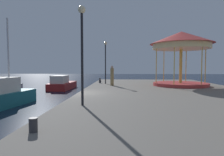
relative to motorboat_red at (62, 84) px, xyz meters
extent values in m
plane|color=black|center=(3.88, -9.04, -0.61)|extent=(120.00, 120.00, 0.00)
cube|color=slate|center=(10.53, -9.04, -0.21)|extent=(13.30, 29.99, 0.80)
cube|color=beige|center=(-0.86, -10.53, 0.84)|extent=(1.49, 2.71, 0.99)
cylinder|color=silver|center=(-0.75, -9.70, 2.84)|extent=(0.12, 0.12, 5.01)
cube|color=maroon|center=(0.01, 0.27, -0.21)|extent=(2.21, 5.30, 0.79)
cube|color=beige|center=(-0.02, -0.80, 0.62)|extent=(1.52, 2.34, 0.87)
cube|color=#4C6070|center=(0.01, 0.36, 0.79)|extent=(1.26, 0.13, 0.39)
cylinder|color=#B23333|center=(12.79, -3.45, 0.34)|extent=(5.22, 5.22, 0.30)
cylinder|color=gold|center=(12.79, -3.45, 2.12)|extent=(0.28, 0.28, 3.26)
cylinder|color=#F2E099|center=(12.79, -3.45, 4.00)|extent=(5.42, 5.42, 0.50)
cone|color=#C63D38|center=(12.79, -3.45, 4.85)|extent=(6.02, 6.02, 1.20)
cylinder|color=gold|center=(15.15, -3.45, 2.12)|extent=(0.08, 0.08, 3.26)
cylinder|color=gold|center=(13.97, -1.40, 2.12)|extent=(0.08, 0.08, 3.26)
cylinder|color=gold|center=(11.60, -1.40, 2.12)|extent=(0.08, 0.08, 3.26)
cylinder|color=gold|center=(10.42, -3.45, 2.12)|extent=(0.08, 0.08, 3.26)
cylinder|color=gold|center=(11.60, -5.49, 2.12)|extent=(0.08, 0.08, 3.26)
cylinder|color=gold|center=(13.97, -5.49, 2.12)|extent=(0.08, 0.08, 3.26)
cylinder|color=black|center=(5.09, -13.54, 2.36)|extent=(0.12, 0.12, 4.35)
sphere|color=#F9E5B2|center=(5.09, -13.54, 4.72)|extent=(0.36, 0.36, 0.36)
cylinder|color=black|center=(5.29, -1.54, 2.31)|extent=(0.12, 0.12, 4.25)
sphere|color=#F9E5B2|center=(5.29, -1.54, 4.62)|extent=(0.36, 0.36, 0.36)
cylinder|color=#2D2D33|center=(4.44, -17.43, 0.39)|extent=(0.24, 0.24, 0.40)
cylinder|color=#2D2D33|center=(4.27, 2.13, 0.39)|extent=(0.24, 0.24, 0.40)
cylinder|color=#2D2D33|center=(4.58, -0.58, 0.39)|extent=(0.24, 0.24, 0.40)
cylinder|color=#937A4C|center=(6.09, -3.47, 1.05)|extent=(0.34, 0.34, 1.72)
sphere|color=tan|center=(6.09, -3.47, 2.03)|extent=(0.24, 0.24, 0.24)
camera|label=1|loc=(6.91, -22.78, 2.03)|focal=31.36mm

